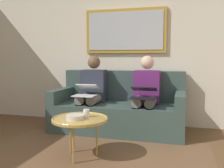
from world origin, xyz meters
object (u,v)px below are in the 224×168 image
object	(u,v)px
person_left	(146,92)
cup	(86,113)
laptop_black	(144,93)
laptop_white	(87,91)
bowl	(75,117)
couch	(119,109)
coffee_table	(80,120)
person_right	(92,90)
framed_mirror	(125,31)

from	to	relation	value
person_left	cup	bearing A→B (deg)	64.34
laptop_black	laptop_white	size ratio (longest dim) A/B	0.93
cup	bowl	world-z (taller)	cup
cup	bowl	xyz separation A→B (m)	(0.08, 0.13, -0.02)
person_left	laptop_black	world-z (taller)	person_left
cup	bowl	bearing A→B (deg)	58.35
couch	laptop_black	world-z (taller)	couch
coffee_table	person_left	world-z (taller)	person_left
bowl	laptop_white	distance (m)	1.02
couch	laptop_black	distance (m)	0.61
person_right	laptop_white	world-z (taller)	person_right
framed_mirror	person_right	bearing A→B (deg)	47.33
cup	bowl	distance (m)	0.15
couch	bowl	xyz separation A→B (m)	(0.18, 1.27, 0.16)
coffee_table	cup	xyz separation A→B (m)	(-0.05, -0.07, 0.06)
laptop_black	bowl	bearing A→B (deg)	58.30
coffee_table	person_left	size ratio (longest dim) A/B	0.54
cup	person_right	distance (m)	1.13
coffee_table	laptop_white	world-z (taller)	laptop_white
laptop_black	person_right	bearing A→B (deg)	-15.87
coffee_table	laptop_white	bearing A→B (deg)	-73.17
person_left	laptop_white	xyz separation A→B (m)	(0.84, 0.23, 0.02)
coffee_table	person_left	xyz separation A→B (m)	(-0.56, -1.15, 0.18)
framed_mirror	laptop_black	bearing A→B (deg)	121.16
framed_mirror	coffee_table	bearing A→B (deg)	84.89
person_left	laptop_black	size ratio (longest dim) A/B	3.20
person_left	laptop_white	world-z (taller)	person_left
couch	bowl	bearing A→B (deg)	82.17
couch	cup	xyz separation A→B (m)	(0.10, 1.15, 0.18)
cup	laptop_black	distance (m)	0.99
couch	laptop_white	size ratio (longest dim) A/B	5.16
laptop_black	coffee_table	bearing A→B (deg)	58.16
laptop_black	laptop_white	distance (m)	0.84
person_right	laptop_white	xyz separation A→B (m)	(0.00, 0.23, 0.02)
coffee_table	bowl	bearing A→B (deg)	60.69
person_right	coffee_table	bearing A→B (deg)	103.59
person_left	laptop_black	distance (m)	0.24
coffee_table	cup	bearing A→B (deg)	-123.42
bowl	laptop_black	size ratio (longest dim) A/B	0.56
bowl	person_left	xyz separation A→B (m)	(-0.60, -1.21, 0.14)
person_left	laptop_black	xyz separation A→B (m)	(-0.00, 0.24, 0.02)
coffee_table	person_right	xyz separation A→B (m)	(0.28, -1.15, 0.18)
person_left	person_right	size ratio (longest dim) A/B	1.00
couch	person_right	distance (m)	0.52
couch	laptop_white	world-z (taller)	couch
laptop_black	person_left	bearing A→B (deg)	-90.00
laptop_white	laptop_black	bearing A→B (deg)	179.41
bowl	person_left	size ratio (longest dim) A/B	0.17
coffee_table	laptop_white	xyz separation A→B (m)	(0.28, -0.92, 0.20)
framed_mirror	person_left	distance (m)	1.13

